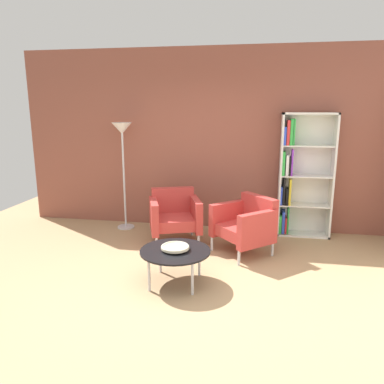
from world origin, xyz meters
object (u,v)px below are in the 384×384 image
Objects in this scene: floor_lamp_torchiere at (122,141)px; armchair_spare_guest at (246,224)px; armchair_by_bookshelf at (175,215)px; bookshelf_tall at (300,176)px; decorative_bowl at (175,247)px; coffee_table_low at (175,252)px.

armchair_spare_guest is at bearing -20.14° from floor_lamp_torchiere.
armchair_by_bookshelf is 0.51× the size of floor_lamp_torchiere.
bookshelf_tall is at bearing 97.27° from armchair_spare_guest.
bookshelf_tall is 2.00× the size of armchair_spare_guest.
decorative_bowl is at bearing -77.25° from armchair_spare_guest.
bookshelf_tall is 1.30m from armchair_spare_guest.
floor_lamp_torchiere is (-2.01, 0.74, 1.03)m from armchair_spare_guest.
floor_lamp_torchiere is at bearing 124.80° from decorative_bowl.
decorative_bowl is 1.31m from armchair_spare_guest.
coffee_table_low is at bearing -96.47° from armchair_by_bookshelf.
armchair_spare_guest is (0.75, 1.07, 0.04)m from coffee_table_low.
floor_lamp_torchiere is at bearing -176.68° from bookshelf_tall.
floor_lamp_torchiere is at bearing 133.46° from armchair_by_bookshelf.
armchair_by_bookshelf reaches higher than decorative_bowl.
armchair_spare_guest is at bearing 54.82° from decorative_bowl.
bookshelf_tall is 2.15× the size of armchair_by_bookshelf.
decorative_bowl is 0.36× the size of armchair_by_bookshelf.
bookshelf_tall reaches higher than floor_lamp_torchiere.
armchair_spare_guest is at bearing -130.66° from bookshelf_tall.
armchair_spare_guest and armchair_by_bookshelf have the same top height.
armchair_by_bookshelf is 1.49m from floor_lamp_torchiere.
floor_lamp_torchiere reaches higher than armchair_by_bookshelf.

